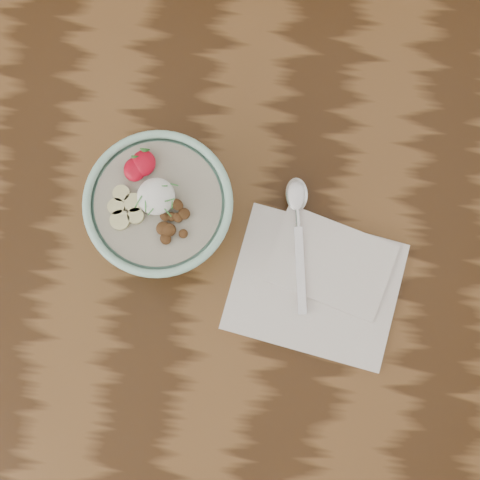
% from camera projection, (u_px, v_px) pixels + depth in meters
% --- Properties ---
extents(table, '(1.60, 0.90, 0.75)m').
position_uv_depth(table, '(173.00, 195.00, 1.08)').
color(table, '#351F0D').
rests_on(table, ground).
extents(breakfast_bowl, '(0.20, 0.20, 0.13)m').
position_uv_depth(breakfast_bowl, '(161.00, 209.00, 0.91)').
color(breakfast_bowl, '#9ED4BF').
rests_on(breakfast_bowl, table).
extents(napkin, '(0.26, 0.23, 0.01)m').
position_uv_depth(napkin, '(318.00, 282.00, 0.96)').
color(napkin, silver).
rests_on(napkin, table).
extents(spoon, '(0.05, 0.20, 0.01)m').
position_uv_depth(spoon, '(298.00, 213.00, 0.96)').
color(spoon, silver).
rests_on(spoon, napkin).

